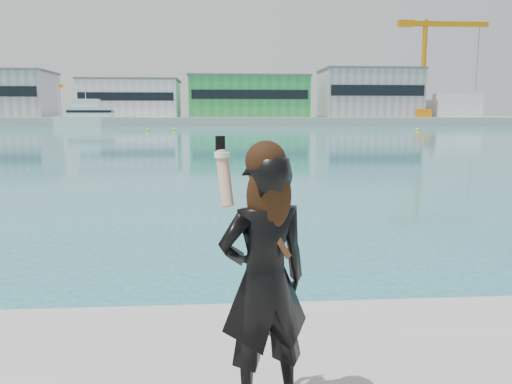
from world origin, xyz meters
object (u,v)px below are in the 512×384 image
woman (264,273)px  buoy_extra (175,131)px  motor_yacht (93,116)px  buoy_near (417,131)px  buoy_far (148,131)px  dock_crane (428,65)px

woman → buoy_extra: bearing=-101.7°
motor_yacht → buoy_near: 70.49m
motor_yacht → buoy_extra: (20.93, -31.58, -2.24)m
buoy_far → buoy_extra: 4.52m
dock_crane → buoy_near: dock_crane is taller
woman → buoy_far: bearing=-98.6°
buoy_extra → woman: woman is taller
woman → motor_yacht: bearing=-92.8°
dock_crane → buoy_far: bearing=-146.4°
buoy_far → buoy_extra: same height
dock_crane → buoy_far: 78.89m
buoy_far → motor_yacht: bearing=116.7°
motor_yacht → buoy_near: (61.02, -35.22, -2.24)m
buoy_near → buoy_extra: bearing=174.8°
dock_crane → woman: dock_crane is taller
motor_yacht → woman: bearing=-77.5°
dock_crane → woman: (-52.58, -122.71, -13.41)m
motor_yacht → woman: (28.61, -113.02, -0.59)m
motor_yacht → buoy_near: bearing=-31.7°
buoy_near → buoy_extra: size_ratio=1.00×
buoy_extra → buoy_near: bearing=-5.2°
motor_yacht → buoy_far: motor_yacht is taller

